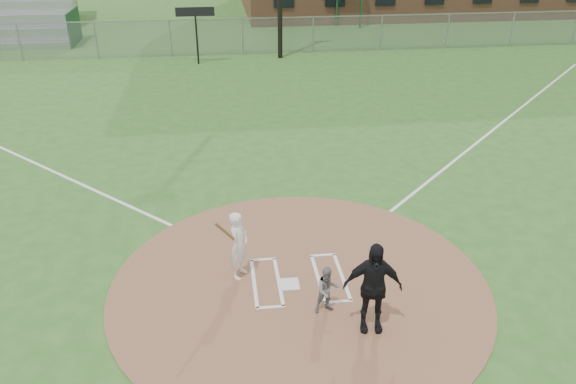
{
  "coord_description": "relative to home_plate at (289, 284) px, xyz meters",
  "views": [
    {
      "loc": [
        -1.55,
        -10.1,
        7.51
      ],
      "look_at": [
        0.0,
        2.0,
        1.3
      ],
      "focal_mm": 35.0,
      "sensor_mm": 36.0,
      "label": 1
    }
  ],
  "objects": [
    {
      "name": "bleachers",
      "position": [
        -12.77,
        26.23,
        1.55
      ],
      "size": [
        6.08,
        3.2,
        3.2
      ],
      "color": "#B7BABF",
      "rests_on": "ground"
    },
    {
      "name": "outfield_fence",
      "position": [
        0.23,
        22.03,
        0.98
      ],
      "size": [
        56.08,
        0.08,
        2.03
      ],
      "color": "slate",
      "rests_on": "ground"
    },
    {
      "name": "batter_at_plate",
      "position": [
        -1.06,
        0.5,
        0.8
      ],
      "size": [
        0.84,
        1.0,
        1.78
      ],
      "color": "white",
      "rests_on": "dirt_circle"
    },
    {
      "name": "ground",
      "position": [
        0.23,
        0.03,
        -0.03
      ],
      "size": [
        140.0,
        140.0,
        0.0
      ],
      "primitive_type": "plane",
      "color": "#2F6221",
      "rests_on": "ground"
    },
    {
      "name": "catcher",
      "position": [
        0.66,
        -0.97,
        0.51
      ],
      "size": [
        0.57,
        0.48,
        1.04
      ],
      "primitive_type": "imported",
      "rotation": [
        0.0,
        0.0,
        0.19
      ],
      "color": "gray",
      "rests_on": "dirt_circle"
    },
    {
      "name": "batters_boxes",
      "position": [
        0.23,
        0.18,
        -0.01
      ],
      "size": [
        2.08,
        1.88,
        0.01
      ],
      "color": "white",
      "rests_on": "dirt_circle"
    },
    {
      "name": "foul_line_first",
      "position": [
        9.23,
        9.03,
        -0.03
      ],
      "size": [
        17.04,
        17.04,
        0.01
      ],
      "primitive_type": "cube",
      "rotation": [
        0.0,
        0.0,
        -0.79
      ],
      "color": "white",
      "rests_on": "ground"
    },
    {
      "name": "foul_line_third",
      "position": [
        -8.77,
        9.03,
        -0.03
      ],
      "size": [
        17.04,
        17.04,
        0.01
      ],
      "primitive_type": "cube",
      "rotation": [
        0.0,
        0.0,
        0.79
      ],
      "color": "white",
      "rests_on": "ground"
    },
    {
      "name": "home_plate",
      "position": [
        0.0,
        0.0,
        0.0
      ],
      "size": [
        0.46,
        0.46,
        0.03
      ],
      "primitive_type": "cube",
      "rotation": [
        0.0,
        0.0,
        -0.03
      ],
      "color": "silver",
      "rests_on": "dirt_circle"
    },
    {
      "name": "umpire",
      "position": [
        1.41,
        -1.58,
        0.96
      ],
      "size": [
        1.2,
        0.63,
        1.94
      ],
      "primitive_type": "imported",
      "rotation": [
        0.0,
        0.0,
        -0.14
      ],
      "color": "black",
      "rests_on": "dirt_circle"
    },
    {
      "name": "dirt_circle",
      "position": [
        0.23,
        0.03,
        -0.02
      ],
      "size": [
        8.4,
        8.4,
        0.02
      ],
      "primitive_type": "cylinder",
      "color": "#926245",
      "rests_on": "ground"
    },
    {
      "name": "scoreboard_sign",
      "position": [
        -2.27,
        20.23,
        2.35
      ],
      "size": [
        2.0,
        0.1,
        2.93
      ],
      "color": "black",
      "rests_on": "ground"
    }
  ]
}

